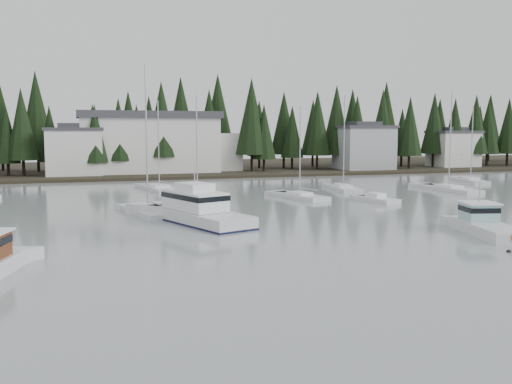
# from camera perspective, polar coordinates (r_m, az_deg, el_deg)

# --- Properties ---
(ground) EXTENTS (260.00, 260.00, 0.00)m
(ground) POSITION_cam_1_polar(r_m,az_deg,el_deg) (29.23, 20.33, -10.01)
(ground) COLOR gray
(ground) RESTS_ON ground
(far_shore_land) EXTENTS (240.00, 54.00, 1.00)m
(far_shore_land) POSITION_cam_1_polar(r_m,az_deg,el_deg) (120.64, -9.04, 2.28)
(far_shore_land) COLOR black
(far_shore_land) RESTS_ON ground
(conifer_treeline) EXTENTS (200.00, 22.00, 20.00)m
(conifer_treeline) POSITION_cam_1_polar(r_m,az_deg,el_deg) (109.79, -8.20, 1.92)
(conifer_treeline) COLOR black
(conifer_treeline) RESTS_ON ground
(house_west) EXTENTS (9.54, 7.42, 8.75)m
(house_west) POSITION_cam_1_polar(r_m,az_deg,el_deg) (101.17, -17.73, 3.98)
(house_west) COLOR silver
(house_west) RESTS_ON ground
(house_east_a) EXTENTS (10.60, 8.48, 9.25)m
(house_east_a) POSITION_cam_1_polar(r_m,az_deg,el_deg) (113.50, 10.75, 4.49)
(house_east_a) COLOR #999EA0
(house_east_a) RESTS_ON ground
(house_east_b) EXTENTS (9.54, 7.42, 8.25)m
(house_east_b) POSITION_cam_1_polar(r_m,az_deg,el_deg) (126.98, 19.13, 4.20)
(house_east_b) COLOR silver
(house_east_b) RESTS_ON ground
(harbor_inn) EXTENTS (29.50, 11.50, 10.90)m
(harbor_inn) POSITION_cam_1_polar(r_m,az_deg,el_deg) (105.47, -9.52, 4.87)
(harbor_inn) COLOR silver
(harbor_inn) RESTS_ON ground
(cabin_cruiser_center) EXTENTS (7.80, 12.87, 5.29)m
(cabin_cruiser_center) POSITION_cam_1_polar(r_m,az_deg,el_deg) (49.94, -5.88, -2.13)
(cabin_cruiser_center) COLOR silver
(cabin_cruiser_center) RESTS_ON ground
(lobster_boat_teal) EXTENTS (4.60, 8.54, 4.51)m
(lobster_boat_teal) POSITION_cam_1_polar(r_m,az_deg,el_deg) (47.49, 21.97, -3.28)
(lobster_boat_teal) COLOR silver
(lobster_boat_teal) RESTS_ON ground
(sailboat_1) EXTENTS (4.71, 9.01, 14.59)m
(sailboat_1) POSITION_cam_1_polar(r_m,az_deg,el_deg) (55.52, -10.75, -2.11)
(sailboat_1) COLOR silver
(sailboat_1) RESTS_ON ground
(sailboat_2) EXTENTS (4.46, 9.62, 12.47)m
(sailboat_2) POSITION_cam_1_polar(r_m,az_deg,el_deg) (77.45, -9.64, 0.20)
(sailboat_2) COLOR silver
(sailboat_2) RESTS_ON ground
(sailboat_3) EXTENTS (3.84, 9.02, 13.23)m
(sailboat_3) POSITION_cam_1_polar(r_m,az_deg,el_deg) (77.65, 8.72, 0.25)
(sailboat_3) COLOR silver
(sailboat_3) RESTS_ON ground
(sailboat_4) EXTENTS (4.20, 8.47, 12.20)m
(sailboat_4) POSITION_cam_1_polar(r_m,az_deg,el_deg) (94.15, 20.64, 0.94)
(sailboat_4) COLOR silver
(sailboat_4) RESTS_ON ground
(sailboat_6) EXTENTS (4.87, 8.74, 11.37)m
(sailboat_6) POSITION_cam_1_polar(r_m,az_deg,el_deg) (67.54, 4.39, -0.59)
(sailboat_6) COLOR silver
(sailboat_6) RESTS_ON ground
(sailboat_7) EXTENTS (3.45, 10.61, 13.67)m
(sailboat_7) POSITION_cam_1_polar(r_m,az_deg,el_deg) (80.31, 18.69, 0.18)
(sailboat_7) COLOR silver
(sailboat_7) RESTS_ON ground
(sailboat_9) EXTENTS (5.86, 9.28, 12.51)m
(sailboat_9) POSITION_cam_1_polar(r_m,az_deg,el_deg) (65.90, -5.87, -0.76)
(sailboat_9) COLOR silver
(sailboat_9) RESTS_ON ground
(runabout_1) EXTENTS (3.50, 6.02, 1.42)m
(runabout_1) POSITION_cam_1_polar(r_m,az_deg,el_deg) (65.48, 11.91, -0.85)
(runabout_1) COLOR silver
(runabout_1) RESTS_ON ground
(mooring_buoy_dark) EXTENTS (0.35, 0.35, 0.35)m
(mooring_buoy_dark) POSITION_cam_1_polar(r_m,az_deg,el_deg) (41.17, 23.96, -5.52)
(mooring_buoy_dark) COLOR black
(mooring_buoy_dark) RESTS_ON ground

